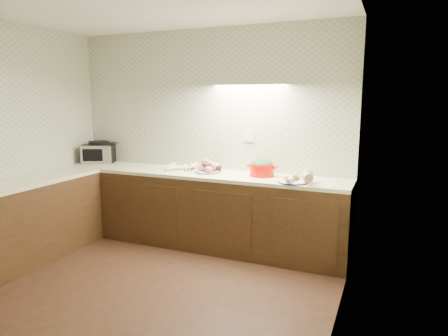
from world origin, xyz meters
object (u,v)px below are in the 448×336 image
at_px(veg_plate, 300,177).
at_px(sweet_potato_plate, 208,168).
at_px(parsnip_pile, 180,168).
at_px(dutch_oven, 262,168).
at_px(onion_bowl, 214,167).
at_px(toaster_oven, 99,153).

bearing_deg(veg_plate, sweet_potato_plate, 173.11).
xyz_separation_m(parsnip_pile, dutch_oven, (1.02, 0.07, 0.06)).
distance_m(parsnip_pile, onion_bowl, 0.42).
height_order(toaster_oven, dutch_oven, toaster_oven).
relative_size(sweet_potato_plate, onion_bowl, 1.78).
relative_size(toaster_oven, sweet_potato_plate, 1.70).
height_order(sweet_potato_plate, onion_bowl, sweet_potato_plate).
height_order(onion_bowl, veg_plate, veg_plate).
relative_size(onion_bowl, veg_plate, 0.41).
height_order(sweet_potato_plate, dutch_oven, dutch_oven).
relative_size(parsnip_pile, sweet_potato_plate, 1.43).
xyz_separation_m(toaster_oven, onion_bowl, (1.73, 0.01, -0.09)).
distance_m(onion_bowl, veg_plate, 1.13).
bearing_deg(sweet_potato_plate, veg_plate, -6.89).
bearing_deg(toaster_oven, veg_plate, -28.67).
distance_m(parsnip_pile, sweet_potato_plate, 0.36).
relative_size(sweet_potato_plate, veg_plate, 0.74).
distance_m(sweet_potato_plate, onion_bowl, 0.12).
bearing_deg(sweet_potato_plate, dutch_oven, 4.32).
relative_size(onion_bowl, dutch_oven, 0.48).
xyz_separation_m(toaster_oven, veg_plate, (2.82, -0.24, -0.08)).
distance_m(dutch_oven, veg_plate, 0.51).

